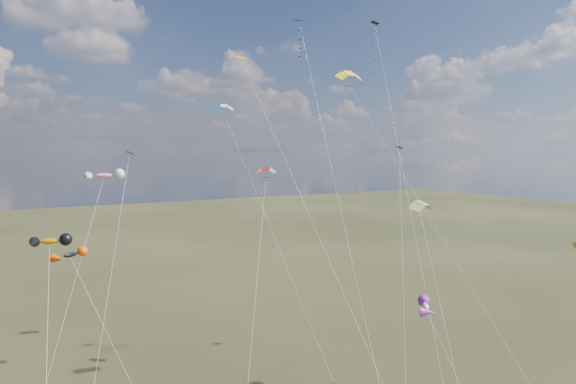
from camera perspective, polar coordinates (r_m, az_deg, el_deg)
diamond_black_high at (r=57.63m, az=10.01°, el=13.43°), size 9.24×21.26×37.46m
diamond_navy_tall at (r=51.42m, az=1.99°, el=13.60°), size 5.06×21.44×36.46m
diamond_black_mid at (r=51.19m, az=-18.27°, el=-3.21°), size 7.31×12.39×23.30m
diamond_navy_right at (r=59.63m, az=12.27°, el=0.91°), size 10.16×12.52×23.81m
diamond_orange_center at (r=44.81m, az=-0.18°, el=3.40°), size 4.46×21.89×32.38m
parafoil_yellow at (r=51.63m, az=6.95°, el=12.83°), size 10.71×17.69×31.52m
parafoil_blue_white at (r=62.91m, az=-7.07°, el=9.34°), size 5.56×18.07×29.25m
parafoil_striped at (r=49.59m, az=14.64°, el=-1.24°), size 7.72×13.29×19.11m
parafoil_tricolor at (r=54.10m, az=-2.49°, el=2.42°), size 11.48×16.40×21.87m
novelty_black_orange at (r=53.29m, az=-23.00°, el=-6.47°), size 6.34×11.37×13.97m
novelty_orange_black at (r=43.02m, az=-24.99°, el=-5.07°), size 3.74×15.20×16.98m
novelty_white_purple at (r=39.16m, az=15.06°, el=-12.20°), size 3.29×7.92×12.60m
novelty_redwhite_stripe at (r=62.44m, az=-19.81°, el=1.70°), size 10.04×10.89×21.14m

